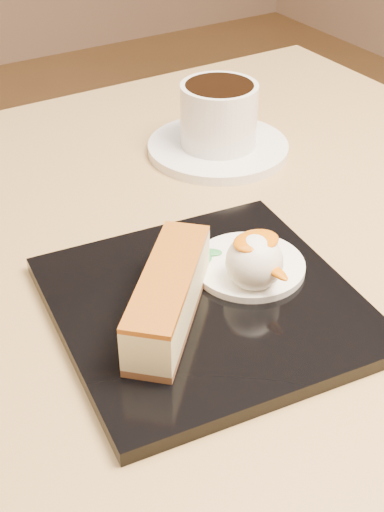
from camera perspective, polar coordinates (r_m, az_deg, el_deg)
table at (r=0.70m, az=1.81°, el=-11.08°), size 0.80×0.80×0.72m
dessert_plate at (r=0.54m, az=1.10°, el=-3.97°), size 0.24×0.24×0.01m
cheesecake at (r=0.51m, az=-1.90°, el=-3.22°), size 0.11×0.12×0.04m
cream_smear at (r=0.57m, az=4.55°, el=-0.79°), size 0.09×0.09×0.01m
ice_cream_scoop at (r=0.54m, az=5.00°, el=-0.48°), size 0.04×0.04×0.04m
mango_sauce at (r=0.53m, az=5.15°, el=1.20°), size 0.04×0.03×0.01m
mint_sprig at (r=0.57m, az=0.71°, el=-0.08°), size 0.04×0.03×0.00m
saucer at (r=0.77m, az=2.09°, el=8.65°), size 0.15×0.15×0.01m
coffee_cup at (r=0.76m, az=2.26°, el=11.35°), size 0.11×0.08×0.07m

